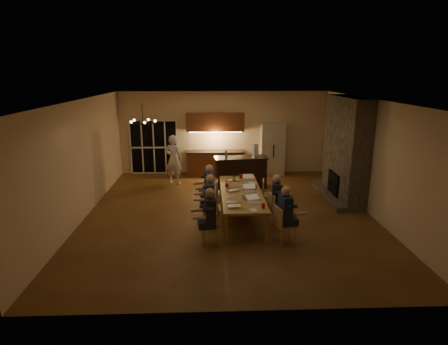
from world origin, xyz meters
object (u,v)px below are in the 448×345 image
chair_right_far (270,195)px  plate_far (252,183)px  bar_island (241,172)px  laptop_b (254,199)px  dining_table (241,205)px  can_silver (244,198)px  redcup_far (241,176)px  chandelier (143,123)px  mug_back (226,181)px  laptop_d (250,188)px  laptop_c (232,187)px  laptop_e (232,177)px  redcup_mid (227,185)px  standing_person (174,160)px  refrigerator (272,149)px  person_left_mid (210,200)px  bar_bottle (226,154)px  redcup_near (263,206)px  person_right_near (285,215)px  chair_right_mid (278,209)px  chair_left_mid (211,208)px  can_cola (234,176)px  person_right_mid (276,200)px  chair_left_near (211,226)px  chair_left_far (210,195)px  laptop_a (234,202)px  plate_left (231,203)px  person_left_far (209,188)px  chair_right_near (286,225)px  person_left_near (210,217)px  mug_front (243,196)px  mug_mid (244,184)px  can_right (256,187)px  bar_blender (255,150)px  laptop_f (249,177)px  plate_near (255,198)px

chair_right_far → plate_far: (-0.52, 0.20, 0.31)m
bar_island → laptop_b: 3.74m
dining_table → can_silver: can_silver is taller
redcup_far → dining_table: bearing=-94.1°
redcup_far → chandelier: bearing=-140.3°
mug_back → laptop_d: bearing=-56.2°
laptop_c → laptop_e: bearing=-117.4°
mug_back → redcup_far: redcup_far is taller
laptop_e → redcup_mid: laptop_e is taller
standing_person → laptop_c: standing_person is taller
refrigerator → person_left_mid: 5.49m
standing_person → bar_bottle: size_ratio=7.41×
redcup_near → refrigerator: bearing=78.7°
laptop_e → mug_back: laptop_e is taller
person_right_near → standing_person: size_ratio=0.78×
can_silver → chair_right_mid: bearing=5.9°
chair_left_mid → bar_bottle: bearing=171.7°
mug_back → can_cola: 0.57m
person_right_mid → redcup_mid: size_ratio=11.50×
dining_table → chair_left_near: bearing=-117.9°
chair_left_far → laptop_b: laptop_b is taller
refrigerator → laptop_e: bearing=-117.9°
laptop_a → can_cola: (0.16, 2.52, -0.05)m
laptop_a → plate_left: 0.27m
person_left_far → redcup_far: person_left_far is taller
chair_right_near → redcup_mid: chair_right_near is taller
mug_back → person_left_near: bearing=-101.0°
chandelier → mug_front: 3.13m
can_cola → laptop_e: bearing=-108.2°
mug_mid → can_silver: can_silver is taller
chair_right_near → laptop_b: (-0.67, 0.67, 0.42)m
bar_island → can_silver: (-0.20, -3.48, 0.27)m
bar_island → can_right: bar_island is taller
redcup_far → bar_blender: size_ratio=0.27×
bar_bottle → person_right_mid: bearing=-71.2°
mug_front → redcup_mid: (-0.38, 0.93, 0.01)m
person_left_near → can_silver: person_left_near is taller
dining_table → can_silver: 0.80m
laptop_b → laptop_f: (0.06, 1.93, 0.00)m
chair_left_mid → laptop_c: laptop_c is taller
redcup_mid → plate_left: size_ratio=0.46×
chair_right_mid → person_left_far: size_ratio=0.64×
chandelier → plate_far: 3.77m
chair_left_far → plate_near: chair_left_far is taller
chair_left_near → laptop_a: (0.57, 0.45, 0.42)m
person_left_far → laptop_c: size_ratio=4.31×
can_cola → chair_right_mid: bearing=-62.3°
bar_bottle → person_left_near: bearing=-97.2°
plate_left → bar_bottle: 3.73m
laptop_a → laptop_c: bearing=-96.9°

